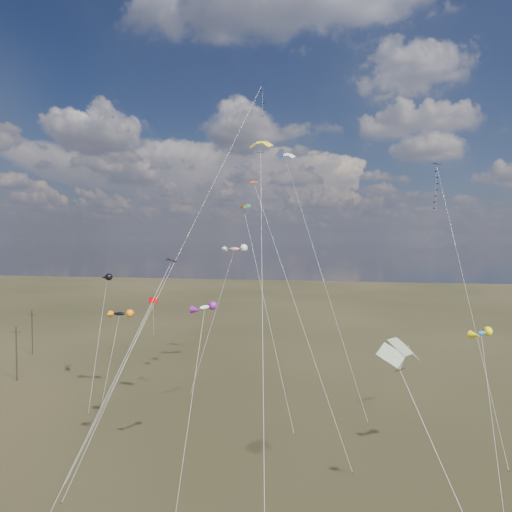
% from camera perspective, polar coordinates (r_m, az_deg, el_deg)
% --- Properties ---
extents(utility_pole_near, '(1.40, 0.20, 8.00)m').
position_cam_1_polar(utility_pole_near, '(76.56, -27.76, -10.69)').
color(utility_pole_near, black).
rests_on(utility_pole_near, ground).
extents(utility_pole_far, '(1.40, 0.20, 8.00)m').
position_cam_1_polar(utility_pole_far, '(92.19, -26.19, -8.51)').
color(utility_pole_far, black).
rests_on(utility_pole_far, ground).
extents(diamond_black_high, '(3.88, 18.47, 30.45)m').
position_cam_1_polar(diamond_black_high, '(61.57, 21.90, 6.79)').
color(diamond_black_high, black).
rests_on(diamond_black_high, ground).
extents(diamond_navy_tall, '(12.88, 26.78, 41.57)m').
position_cam_1_polar(diamond_navy_tall, '(60.70, -0.69, 16.32)').
color(diamond_navy_tall, '#090F50').
rests_on(diamond_navy_tall, ground).
extents(diamond_black_mid, '(6.53, 10.55, 19.11)m').
position_cam_1_polar(diamond_black_mid, '(37.67, -14.40, -8.66)').
color(diamond_black_mid, black).
rests_on(diamond_black_mid, ground).
extents(diamond_red_low, '(3.23, 12.44, 14.76)m').
position_cam_1_polar(diamond_red_low, '(47.50, -13.18, -8.35)').
color(diamond_red_low, '#B20000').
rests_on(diamond_red_low, ground).
extents(diamond_orange_center, '(12.62, 16.33, 28.10)m').
position_cam_1_polar(diamond_orange_center, '(52.36, 2.46, 1.25)').
color(diamond_orange_center, red).
rests_on(diamond_orange_center, ground).
extents(parafoil_yellow, '(5.84, 24.49, 30.89)m').
position_cam_1_polar(parafoil_yellow, '(46.23, 0.58, 13.81)').
color(parafoil_yellow, yellow).
rests_on(parafoil_yellow, ground).
extents(parafoil_blue_white, '(12.69, 16.88, 33.92)m').
position_cam_1_polar(parafoil_blue_white, '(69.32, 3.89, 12.38)').
color(parafoil_blue_white, '#0C46B5').
rests_on(parafoil_blue_white, ground).
extents(parafoil_striped, '(7.69, 11.52, 16.04)m').
position_cam_1_polar(parafoil_striped, '(24.52, 17.61, -10.86)').
color(parafoil_striped, yellow).
rests_on(parafoil_striped, ground).
extents(parafoil_tricolor, '(9.49, 14.63, 25.91)m').
position_cam_1_polar(parafoil_tricolor, '(62.39, -1.43, 6.20)').
color(parafoil_tricolor, gold).
rests_on(parafoil_tricolor, ground).
extents(novelty_black_orange, '(3.28, 7.35, 11.27)m').
position_cam_1_polar(novelty_black_orange, '(64.44, -16.72, -6.94)').
color(novelty_black_orange, black).
rests_on(novelty_black_orange, ground).
extents(novelty_orange_black, '(4.05, 11.08, 16.07)m').
position_cam_1_polar(novelty_orange_black, '(66.34, -18.12, -2.57)').
color(novelty_orange_black, '#E86501').
rests_on(novelty_orange_black, ground).
extents(novelty_white_purple, '(1.79, 9.79, 15.09)m').
position_cam_1_polar(novelty_white_purple, '(41.01, -6.47, -6.50)').
color(novelty_white_purple, white).
rests_on(novelty_white_purple, ground).
extents(novelty_redwhite_stripe, '(5.22, 12.25, 19.93)m').
position_cam_1_polar(novelty_redwhite_stripe, '(70.47, -2.76, 0.85)').
color(novelty_redwhite_stripe, red).
rests_on(novelty_redwhite_stripe, ground).
extents(novelty_blue_yellow, '(2.13, 10.19, 12.93)m').
position_cam_1_polar(novelty_blue_yellow, '(45.34, 26.37, -8.70)').
color(novelty_blue_yellow, blue).
rests_on(novelty_blue_yellow, ground).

